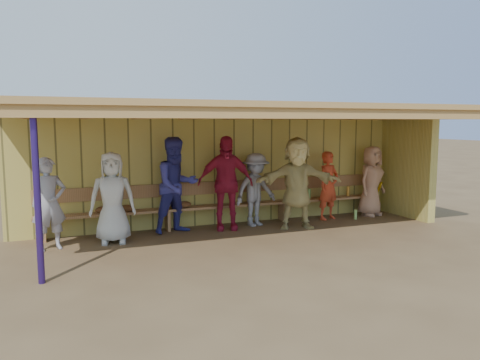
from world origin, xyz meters
name	(u,v)px	position (x,y,z in m)	size (l,w,h in m)	color
ground	(247,236)	(0.00, 0.00, 0.00)	(90.00, 90.00, 0.00)	brown
player_a	(49,204)	(-3.49, 0.39, 0.80)	(0.58, 0.38, 1.59)	#98959D
player_b	(112,198)	(-2.43, 0.47, 0.83)	(0.81, 0.53, 1.65)	silver
player_c	(177,185)	(-1.16, 0.80, 0.95)	(0.92, 0.72, 1.89)	#34348F
player_d	(225,183)	(-0.17, 0.73, 0.95)	(1.12, 0.47, 1.91)	#AE1B35
player_e	(256,190)	(0.54, 0.81, 0.77)	(0.99, 0.57, 1.54)	gray
player_f	(297,183)	(1.23, 0.28, 0.94)	(1.75, 0.56, 1.88)	#DAC67B
player_g	(329,186)	(2.32, 0.81, 0.76)	(0.56, 0.37, 1.53)	red
player_h	(371,181)	(3.49, 0.81, 0.81)	(0.80, 0.52, 1.63)	tan
dugout_structure	(252,146)	(0.39, 0.69, 1.69)	(8.80, 3.20, 2.50)	tan
bench	(227,200)	(0.00, 1.12, 0.53)	(7.60, 0.34, 0.93)	#A17245
dugout_equipment	(189,206)	(-0.86, 0.99, 0.49)	(6.41, 0.62, 0.80)	gold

